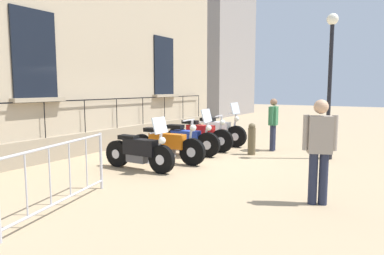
{
  "coord_description": "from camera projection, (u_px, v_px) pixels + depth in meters",
  "views": [
    {
      "loc": [
        5.05,
        -7.93,
        1.87
      ],
      "look_at": [
        0.24,
        0.0,
        0.8
      ],
      "focal_mm": 32.19,
      "sensor_mm": 36.0,
      "label": 1
    }
  ],
  "objects": [
    {
      "name": "ground_plane",
      "position": [
        185.0,
        156.0,
        9.55
      ],
      "size": [
        60.0,
        60.0,
        0.0
      ],
      "primitive_type": "plane",
      "color": "tan"
    },
    {
      "name": "building_facade",
      "position": [
        105.0,
        29.0,
        10.63
      ],
      "size": [
        0.82,
        12.12,
        7.54
      ],
      "color": "tan",
      "rests_on": "ground_plane"
    },
    {
      "name": "motorcycle_black",
      "position": [
        139.0,
        152.0,
        7.82
      ],
      "size": [
        1.92,
        0.55,
        1.24
      ],
      "color": "black",
      "rests_on": "ground_plane"
    },
    {
      "name": "motorcycle_orange",
      "position": [
        166.0,
        145.0,
        8.65
      ],
      "size": [
        2.21,
        0.54,
        1.12
      ],
      "color": "black",
      "rests_on": "ground_plane"
    },
    {
      "name": "motorcycle_blue",
      "position": [
        185.0,
        140.0,
        9.56
      ],
      "size": [
        2.07,
        0.73,
        1.3
      ],
      "color": "black",
      "rests_on": "ground_plane"
    },
    {
      "name": "motorcycle_red",
      "position": [
        200.0,
        136.0,
        10.29
      ],
      "size": [
        2.14,
        0.54,
        1.08
      ],
      "color": "black",
      "rests_on": "ground_plane"
    },
    {
      "name": "motorcycle_white",
      "position": [
        216.0,
        131.0,
        11.2
      ],
      "size": [
        2.11,
        0.68,
        1.41
      ],
      "color": "black",
      "rests_on": "ground_plane"
    },
    {
      "name": "lamppost",
      "position": [
        330.0,
        85.0,
        8.91
      ],
      "size": [
        0.29,
        0.29,
        3.75
      ],
      "color": "black",
      "rests_on": "ground_plane"
    },
    {
      "name": "crowd_barrier",
      "position": [
        60.0,
        174.0,
        5.23
      ],
      "size": [
        0.68,
        2.33,
        1.05
      ],
      "color": "#B7B7BF",
      "rests_on": "ground_plane"
    },
    {
      "name": "bollard",
      "position": [
        252.0,
        139.0,
        9.64
      ],
      "size": [
        0.21,
        0.21,
        0.89
      ],
      "color": "brown",
      "rests_on": "ground_plane"
    },
    {
      "name": "pedestrian_standing",
      "position": [
        320.0,
        146.0,
        5.45
      ],
      "size": [
        0.5,
        0.34,
        1.69
      ],
      "color": "#23283D",
      "rests_on": "ground_plane"
    },
    {
      "name": "pedestrian_walking",
      "position": [
        273.0,
        122.0,
        10.21
      ],
      "size": [
        0.26,
        0.53,
        1.56
      ],
      "color": "#23283D",
      "rests_on": "ground_plane"
    },
    {
      "name": "distant_building",
      "position": [
        216.0,
        46.0,
        23.99
      ],
      "size": [
        3.54,
        5.9,
        9.6
      ],
      "color": "gray",
      "rests_on": "ground_plane"
    }
  ]
}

